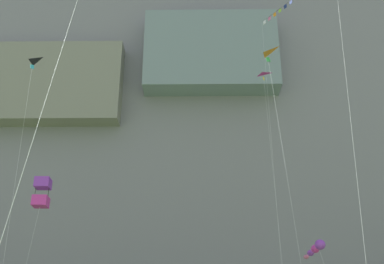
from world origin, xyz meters
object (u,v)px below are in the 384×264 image
(kite_delta_low_right, at_px, (264,93))
(kite_delta_near_cliff, at_px, (265,65))
(kite_delta_far_right, at_px, (26,75))
(kite_banner_high_right, at_px, (277,42))
(kite_box_mid_center, at_px, (42,193))
(kite_windsock_low_center, at_px, (316,249))

(kite_delta_low_right, xyz_separation_m, kite_delta_near_cliff, (-0.39, -3.84, 0.28))
(kite_delta_far_right, height_order, kite_delta_near_cliff, kite_delta_near_cliff)
(kite_banner_high_right, height_order, kite_box_mid_center, kite_banner_high_right)
(kite_delta_far_right, relative_size, kite_delta_near_cliff, 0.98)
(kite_delta_far_right, height_order, kite_windsock_low_center, kite_delta_far_right)
(kite_delta_low_right, bearing_deg, kite_windsock_low_center, -66.99)
(kite_windsock_low_center, height_order, kite_delta_near_cliff, kite_delta_near_cliff)
(kite_delta_far_right, bearing_deg, kite_banner_high_right, 17.76)
(kite_banner_high_right, bearing_deg, kite_delta_near_cliff, -109.68)
(kite_delta_far_right, distance_m, kite_delta_near_cliff, 18.09)
(kite_delta_low_right, relative_size, kite_banner_high_right, 0.72)
(kite_windsock_low_center, distance_m, kite_delta_near_cliff, 14.02)
(kite_delta_near_cliff, bearing_deg, kite_delta_low_right, 84.25)
(kite_delta_near_cliff, bearing_deg, kite_box_mid_center, 176.74)
(kite_windsock_low_center, height_order, kite_banner_high_right, kite_banner_high_right)
(kite_delta_far_right, distance_m, kite_delta_low_right, 18.87)
(kite_delta_low_right, xyz_separation_m, kite_box_mid_center, (-16.43, -2.92, -9.39))
(kite_banner_high_right, xyz_separation_m, kite_delta_near_cliff, (-2.34, -6.54, -6.59))
(kite_delta_low_right, bearing_deg, kite_delta_far_right, -168.25)
(kite_banner_high_right, distance_m, kite_delta_near_cliff, 9.57)
(kite_box_mid_center, xyz_separation_m, kite_delta_near_cliff, (16.04, -0.91, 9.66))
(kite_box_mid_center, bearing_deg, kite_delta_near_cliff, -3.26)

